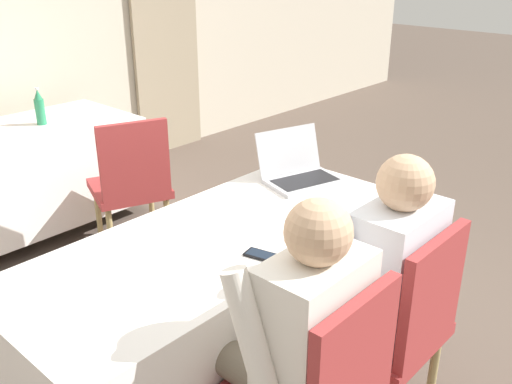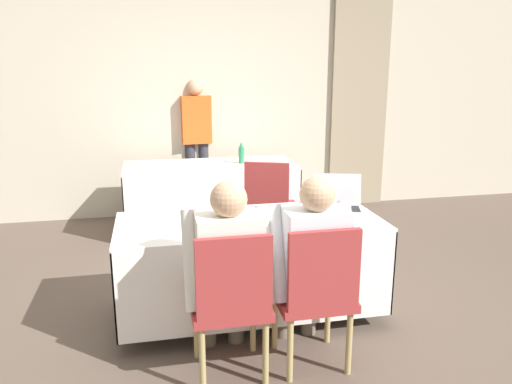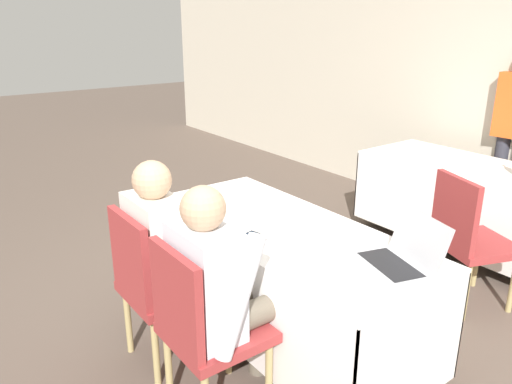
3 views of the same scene
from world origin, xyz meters
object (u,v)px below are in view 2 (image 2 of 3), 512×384
Objects in this scene: water_bottle at (241,153)px; person_checkered_shirt at (228,265)px; chair_near_left at (231,299)px; person_red_shirt at (196,138)px; person_white_shirt at (311,258)px; chair_near_right at (316,291)px; cell_phone at (256,231)px; chair_far_spare at (268,202)px; laptop at (337,203)px.

person_checkered_shirt is (-0.55, -2.59, -0.17)m from water_bottle.
person_red_shirt reaches higher than chair_near_left.
person_checkered_shirt and person_white_shirt have the same top height.
water_bottle is 0.27× the size of chair_near_right.
person_checkered_shirt reaches higher than chair_near_left.
person_checkered_shirt is 1.00× the size of person_white_shirt.
chair_near_left is 0.57× the size of person_red_shirt.
cell_phone is at bearing -52.72° from person_white_shirt.
person_red_shirt is (0.14, 3.27, 0.26)m from person_checkered_shirt.
chair_near_right is at bearing -88.50° from person_red_shirt.
cell_phone is 0.13× the size of person_checkered_shirt.
chair_far_spare is at bearing -95.14° from chair_near_right.
chair_near_right is (0.49, 0.00, 0.00)m from chair_near_left.
water_bottle is 0.81m from person_red_shirt.
chair_near_left is 0.53m from person_white_shirt.
person_white_shirt is at bearing -88.31° from person_red_shirt.
laptop is 0.48× the size of chair_near_left.
person_red_shirt is (-0.79, 2.56, 0.15)m from laptop.
chair_near_left is (-0.23, -0.44, -0.23)m from cell_phone.
person_checkered_shirt is at bearing -90.00° from chair_near_left.
person_checkered_shirt is at bearing -138.00° from cell_phone.
water_bottle reaches higher than cell_phone.
water_bottle is 2.65m from person_checkered_shirt.
person_red_shirt is (-0.52, 1.49, 0.42)m from chair_far_spare.
laptop is at bearing -121.23° from person_white_shirt.
chair_far_spare is at bearing -95.44° from person_white_shirt.
chair_near_left is at bearing -131.29° from cell_phone.
chair_near_left is (-0.55, -2.69, -0.33)m from water_bottle.
cell_phone is 0.10× the size of person_red_shirt.
person_red_shirt reaches higher than chair_far_spare.
laptop is at bearing 125.20° from chair_far_spare.
person_white_shirt is at bearing -91.35° from water_bottle.
chair_near_right is 0.57× the size of person_red_shirt.
chair_near_left and chair_far_spare have the same top height.
person_white_shirt is (-0.43, -0.71, -0.11)m from laptop.
cell_phone is 0.13× the size of person_white_shirt.
cell_phone is 0.55m from chair_near_left.
person_checkered_shirt is at bearing 91.08° from chair_far_spare.
cell_phone is 0.56m from chair_near_right.
person_red_shirt is (-0.42, 0.69, 0.08)m from water_bottle.
water_bottle is at bearing 68.53° from cell_phone.
chair_near_left is 1.00× the size of chair_near_right.
water_bottle is 0.21× the size of person_white_shirt.
person_red_shirt is at bearing 121.21° from water_bottle.
person_checkered_shirt is 3.29m from person_red_shirt.
chair_near_right is 0.19m from person_white_shirt.
laptop is 1.26m from chair_near_left.
cell_phone is at bearing -117.90° from chair_near_left.
chair_far_spare is at bearing -109.33° from chair_near_left.
person_red_shirt is (0.14, 3.38, 0.42)m from chair_near_left.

